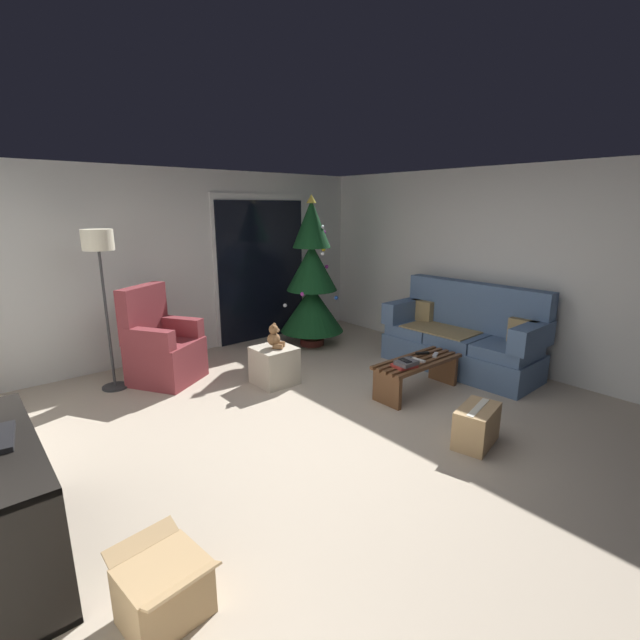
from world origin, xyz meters
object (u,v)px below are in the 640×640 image
Objects in this scene: armchair at (162,348)px; teddy_bear_chestnut at (275,338)px; remote_black at (422,353)px; ottoman at (274,365)px; christmas_tree at (312,281)px; book_stack at (405,364)px; cell_phone at (405,360)px; cardboard_box_taped_mid_floor at (476,426)px; remote_graphite at (407,358)px; coffee_table at (417,371)px; cardboard_box_open_near_shelf at (164,591)px; floor_lamp at (99,256)px; remote_white at (419,360)px; couch at (463,338)px; media_shelf at (0,514)px; remote_silver at (435,355)px.

teddy_bear_chestnut is at bearing -43.90° from armchair.
remote_black is 0.55× the size of teddy_bear_chestnut.
teddy_bear_chestnut is (0.01, -0.01, 0.34)m from ottoman.
christmas_tree is 1.93× the size of armchair.
book_stack is 1.81× the size of cell_phone.
remote_graphite is at bearing 69.47° from cardboard_box_taped_mid_floor.
coffee_table is 3.37m from cardboard_box_open_near_shelf.
remote_black is at bearing -39.00° from floor_lamp.
remote_black reaches higher than coffee_table.
armchair is at bearing -47.94° from remote_white.
remote_graphite is 1.08× the size of cell_phone.
armchair is at bearing 139.29° from cell_phone.
couch is 1.74× the size of armchair.
coffee_table is 2.50× the size of ottoman.
armchair reaches higher than media_shelf.
floor_lamp is 2.06m from teddy_bear_chestnut.
christmas_tree is at bearing 35.03° from teddy_bear_chestnut.
book_stack is (-1.34, -0.18, 0.02)m from couch.
floor_lamp is (-2.76, 0.17, 0.55)m from christmas_tree.
remote_white is at bearing 6.58° from book_stack.
cell_phone is 0.13× the size of armchair.
book_stack is at bearing -47.78° from remote_black.
christmas_tree is (0.26, 2.16, 0.56)m from remote_white.
cardboard_box_open_near_shelf is (-4.29, -1.09, -0.24)m from couch.
remote_graphite reaches higher than coffee_table.
floor_lamp is at bearing 176.44° from christmas_tree.
remote_black is at bearing -151.93° from remote_white.
teddy_bear_chestnut reaches higher than cardboard_box_taped_mid_floor.
couch reaches higher than cell_phone.
couch is at bearing -27.81° from teddy_bear_chestnut.
couch is at bearing -27.91° from ottoman.
christmas_tree is 4.19× the size of cardboard_box_taped_mid_floor.
teddy_bear_chestnut is (2.75, 1.32, 0.19)m from media_shelf.
couch is at bearing 14.29° from cardboard_box_open_near_shelf.
remote_white is 0.14× the size of armchair.
ottoman is at bearing 19.09° from remote_silver.
remote_white is 1.64m from ottoman.
ottoman is at bearing -51.23° from remote_white.
couch is 12.57× the size of remote_black.
remote_silver is 1.83m from teddy_bear_chestnut.
floor_lamp is (-0.52, 0.14, 1.10)m from armchair.
ottoman is at bearing 103.69° from cardboard_box_taped_mid_floor.
remote_black is 0.35× the size of ottoman.
media_shelf is at bearing -75.91° from remote_graphite.
remote_black is 0.11× the size of media_shelf.
remote_graphite is 1.52m from ottoman.
armchair is 2.87m from media_shelf.
remote_graphite is 0.27m from remote_black.
book_stack is 0.12× the size of christmas_tree.
remote_black is (0.27, -0.00, 0.00)m from remote_graphite.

